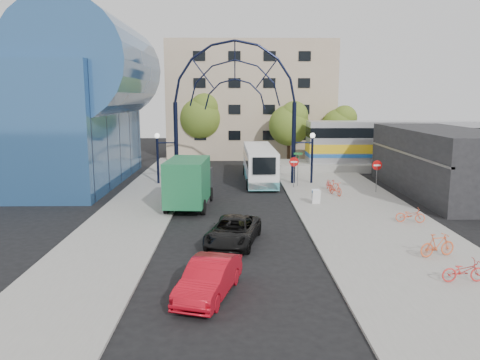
{
  "coord_description": "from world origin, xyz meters",
  "views": [
    {
      "loc": [
        -0.13,
        -25.66,
        7.46
      ],
      "look_at": [
        0.31,
        6.0,
        1.8
      ],
      "focal_mm": 35.0,
      "sensor_mm": 36.0,
      "label": 1
    }
  ],
  "objects_px": {
    "sandwich_board": "(316,195)",
    "bike_near_b": "(335,188)",
    "tree_north_a": "(290,123)",
    "red_sedan": "(209,278)",
    "bike_near_a": "(329,184)",
    "bike_far_a": "(410,215)",
    "gateway_arch": "(235,83)",
    "bike_far_c": "(464,271)",
    "black_suv": "(233,231)",
    "city_bus": "(259,163)",
    "green_truck": "(190,183)",
    "do_not_enter_sign": "(377,168)",
    "tree_north_c": "(340,125)",
    "bike_far_b": "(438,245)",
    "stop_sign": "(294,165)",
    "street_name_sign": "(298,162)",
    "tree_north_b": "(202,116)",
    "train_car": "(429,142)"
  },
  "relations": [
    {
      "from": "red_sedan",
      "to": "bike_far_b",
      "type": "distance_m",
      "value": 11.14
    },
    {
      "from": "stop_sign",
      "to": "tree_north_c",
      "type": "relative_size",
      "value": 0.38
    },
    {
      "from": "do_not_enter_sign",
      "to": "bike_near_b",
      "type": "distance_m",
      "value": 3.85
    },
    {
      "from": "red_sedan",
      "to": "train_car",
      "type": "bearing_deg",
      "value": 71.41
    },
    {
      "from": "gateway_arch",
      "to": "do_not_enter_sign",
      "type": "relative_size",
      "value": 5.5
    },
    {
      "from": "gateway_arch",
      "to": "bike_far_c",
      "type": "relative_size",
      "value": 7.7
    },
    {
      "from": "street_name_sign",
      "to": "tree_north_b",
      "type": "distance_m",
      "value": 19.81
    },
    {
      "from": "tree_north_b",
      "to": "bike_far_b",
      "type": "relative_size",
      "value": 4.39
    },
    {
      "from": "sandwich_board",
      "to": "tree_north_b",
      "type": "bearing_deg",
      "value": 111.59
    },
    {
      "from": "tree_north_a",
      "to": "bike_far_b",
      "type": "xyz_separation_m",
      "value": [
        3.22,
        -30.9,
        -3.94
      ]
    },
    {
      "from": "bike_near_a",
      "to": "sandwich_board",
      "type": "bearing_deg",
      "value": -111.99
    },
    {
      "from": "city_bus",
      "to": "bike_far_a",
      "type": "relative_size",
      "value": 6.67
    },
    {
      "from": "red_sedan",
      "to": "bike_far_b",
      "type": "bearing_deg",
      "value": 36.57
    },
    {
      "from": "sandwich_board",
      "to": "bike_far_c",
      "type": "bearing_deg",
      "value": -76.0
    },
    {
      "from": "street_name_sign",
      "to": "sandwich_board",
      "type": "bearing_deg",
      "value": -86.54
    },
    {
      "from": "gateway_arch",
      "to": "do_not_enter_sign",
      "type": "distance_m",
      "value": 13.43
    },
    {
      "from": "bike_far_a",
      "to": "do_not_enter_sign",
      "type": "bearing_deg",
      "value": 7.34
    },
    {
      "from": "gateway_arch",
      "to": "sandwich_board",
      "type": "distance_m",
      "value": 12.52
    },
    {
      "from": "black_suv",
      "to": "bike_near_b",
      "type": "height_order",
      "value": "black_suv"
    },
    {
      "from": "sandwich_board",
      "to": "bike_far_c",
      "type": "distance_m",
      "value": 14.41
    },
    {
      "from": "sandwich_board",
      "to": "tree_north_c",
      "type": "height_order",
      "value": "tree_north_c"
    },
    {
      "from": "gateway_arch",
      "to": "sandwich_board",
      "type": "relative_size",
      "value": 13.8
    },
    {
      "from": "stop_sign",
      "to": "green_truck",
      "type": "bearing_deg",
      "value": -141.27
    },
    {
      "from": "tree_north_b",
      "to": "tree_north_c",
      "type": "relative_size",
      "value": 1.23
    },
    {
      "from": "do_not_enter_sign",
      "to": "black_suv",
      "type": "height_order",
      "value": "do_not_enter_sign"
    },
    {
      "from": "sandwich_board",
      "to": "bike_far_a",
      "type": "distance_m",
      "value": 6.86
    },
    {
      "from": "sandwich_board",
      "to": "bike_near_b",
      "type": "xyz_separation_m",
      "value": [
        1.96,
        2.89,
        -0.09
      ]
    },
    {
      "from": "bike_far_a",
      "to": "gateway_arch",
      "type": "bearing_deg",
      "value": 50.12
    },
    {
      "from": "green_truck",
      "to": "red_sedan",
      "type": "distance_m",
      "value": 14.78
    },
    {
      "from": "bike_near_a",
      "to": "bike_far_a",
      "type": "bearing_deg",
      "value": -74.39
    },
    {
      "from": "street_name_sign",
      "to": "red_sedan",
      "type": "relative_size",
      "value": 0.65
    },
    {
      "from": "city_bus",
      "to": "bike_far_c",
      "type": "bearing_deg",
      "value": -74.41
    },
    {
      "from": "tree_north_a",
      "to": "green_truck",
      "type": "xyz_separation_m",
      "value": [
        -9.24,
        -20.28,
        -2.91
      ]
    },
    {
      "from": "tree_north_b",
      "to": "black_suv",
      "type": "distance_m",
      "value": 33.04
    },
    {
      "from": "sandwich_board",
      "to": "bike_near_b",
      "type": "distance_m",
      "value": 3.5
    },
    {
      "from": "gateway_arch",
      "to": "bike_far_a",
      "type": "height_order",
      "value": "gateway_arch"
    },
    {
      "from": "street_name_sign",
      "to": "black_suv",
      "type": "height_order",
      "value": "street_name_sign"
    },
    {
      "from": "gateway_arch",
      "to": "bike_far_b",
      "type": "height_order",
      "value": "gateway_arch"
    },
    {
      "from": "tree_north_a",
      "to": "red_sedan",
      "type": "distance_m",
      "value": 35.82
    },
    {
      "from": "tree_north_a",
      "to": "red_sedan",
      "type": "height_order",
      "value": "tree_north_a"
    },
    {
      "from": "tree_north_b",
      "to": "bike_far_b",
      "type": "distance_m",
      "value": 37.6
    },
    {
      "from": "black_suv",
      "to": "bike_far_c",
      "type": "xyz_separation_m",
      "value": [
        9.24,
        -5.42,
        -0.1
      ]
    },
    {
      "from": "green_truck",
      "to": "bike_near_b",
      "type": "bearing_deg",
      "value": 20.51
    },
    {
      "from": "street_name_sign",
      "to": "city_bus",
      "type": "bearing_deg",
      "value": 135.45
    },
    {
      "from": "sandwich_board",
      "to": "tree_north_b",
      "type": "distance_m",
      "value": 26.15
    },
    {
      "from": "black_suv",
      "to": "bike_far_c",
      "type": "distance_m",
      "value": 10.71
    },
    {
      "from": "green_truck",
      "to": "bike_near_b",
      "type": "relative_size",
      "value": 3.89
    },
    {
      "from": "train_car",
      "to": "sandwich_board",
      "type": "bearing_deg",
      "value": -131.95
    },
    {
      "from": "train_car",
      "to": "tree_north_b",
      "type": "xyz_separation_m",
      "value": [
        -23.88,
        7.93,
        2.37
      ]
    },
    {
      "from": "sandwich_board",
      "to": "city_bus",
      "type": "relative_size",
      "value": 0.09
    }
  ]
}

